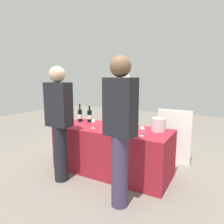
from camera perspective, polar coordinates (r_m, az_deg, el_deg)
ground_plane at (r=3.44m, az=-0.00°, el=-16.16°), size 12.00×12.00×0.00m
tasting_table at (r=3.30m, az=-0.00°, el=-10.51°), size 1.82×0.74×0.72m
wine_bottle_0 at (r=3.66m, az=-8.88°, el=-0.94°), size 0.07×0.07×0.32m
wine_bottle_1 at (r=3.60m, az=-6.25°, el=-1.10°), size 0.08×0.08×0.30m
wine_bottle_2 at (r=3.22m, az=2.94°, el=-2.13°), size 0.07×0.07×0.32m
wine_bottle_3 at (r=3.17m, az=4.94°, el=-2.36°), size 0.08×0.08×0.32m
wine_glass_0 at (r=3.16m, az=-5.23°, el=-2.76°), size 0.07×0.07×0.14m
wine_glass_1 at (r=2.94m, az=0.91°, el=-3.63°), size 0.06×0.06×0.14m
wine_glass_2 at (r=2.91m, az=4.85°, el=-3.79°), size 0.07×0.07×0.15m
wine_glass_3 at (r=2.77m, az=8.36°, el=-4.74°), size 0.07×0.07×0.13m
ice_bucket at (r=3.06m, az=12.82°, el=-3.42°), size 0.21×0.21×0.19m
server_pouring at (r=3.79m, az=3.31°, el=0.33°), size 0.36×0.22×1.60m
guest_0 at (r=2.98m, az=-14.46°, el=-2.03°), size 0.36×0.22×1.65m
guest_1 at (r=2.28m, az=2.25°, el=-3.89°), size 0.38×0.24×1.72m
menu_board at (r=3.78m, az=16.76°, el=-6.53°), size 0.59×0.05×0.94m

